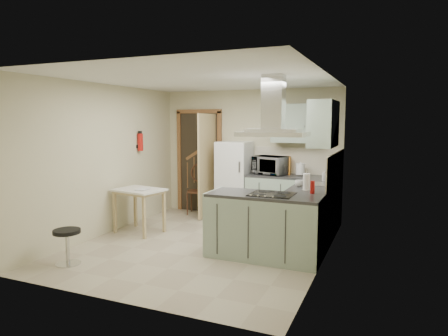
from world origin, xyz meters
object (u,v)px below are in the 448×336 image
at_px(peninsula, 265,226).
at_px(extractor_hood, 273,134).
at_px(fridge, 235,180).
at_px(bentwood_chair, 197,191).
at_px(stool, 67,247).
at_px(drop_leaf_table, 139,211).
at_px(microwave, 271,165).

bearing_deg(peninsula, extractor_hood, 0.00).
xyz_separation_m(fridge, extractor_hood, (1.32, -1.98, 0.97)).
distance_m(fridge, extractor_hood, 2.57).
bearing_deg(bentwood_chair, stool, -108.24).
distance_m(fridge, bentwood_chair, 0.88).
bearing_deg(drop_leaf_table, peninsula, 0.36).
relative_size(fridge, stool, 3.16).
distance_m(peninsula, stool, 2.66).
xyz_separation_m(extractor_hood, drop_leaf_table, (-2.44, 0.40, -1.35)).
xyz_separation_m(peninsula, microwave, (-0.51, 1.99, 0.62)).
bearing_deg(drop_leaf_table, bentwood_chair, 89.99).
height_order(extractor_hood, microwave, extractor_hood).
distance_m(fridge, peninsula, 2.35).
bearing_deg(fridge, bentwood_chair, 177.92).
xyz_separation_m(peninsula, stool, (-2.33, -1.26, -0.21)).
bearing_deg(peninsula, drop_leaf_table, 170.41).
xyz_separation_m(extractor_hood, stool, (-2.43, -1.26, -1.48)).
height_order(peninsula, stool, peninsula).
bearing_deg(drop_leaf_table, extractor_hood, 0.75).
bearing_deg(extractor_hood, drop_leaf_table, 170.79).
height_order(fridge, peninsula, fridge).
height_order(peninsula, extractor_hood, extractor_hood).
relative_size(peninsula, microwave, 2.52).
relative_size(peninsula, extractor_hood, 1.72).
xyz_separation_m(bentwood_chair, microwave, (1.55, -0.02, 0.60)).
distance_m(peninsula, extractor_hood, 1.27).
distance_m(stool, microwave, 3.82).
distance_m(extractor_hood, stool, 3.12).
xyz_separation_m(fridge, bentwood_chair, (-0.83, 0.03, -0.28)).
bearing_deg(microwave, fridge, -161.31).
bearing_deg(drop_leaf_table, stool, -79.75).
distance_m(drop_leaf_table, microwave, 2.53).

